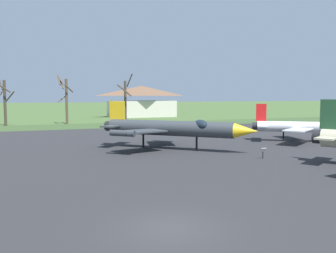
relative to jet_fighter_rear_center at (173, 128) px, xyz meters
name	(u,v)px	position (x,y,z in m)	size (l,w,h in m)	color
ground_plane	(170,229)	(-8.60, -20.32, -2.23)	(600.00, 600.00, 0.00)	#425B2D
asphalt_apron	(92,160)	(-8.60, -2.74, -2.20)	(73.11, 58.60, 0.05)	#28282B
grass_verge_strip	(55,127)	(-8.60, 32.56, -2.20)	(133.11, 12.00, 0.06)	#354D27
jet_fighter_rear_center	(173,128)	(0.00, 0.00, 0.00)	(13.28, 13.19, 4.87)	#33383D
info_placard_rear_center	(263,152)	(5.16, -7.90, -1.62)	(0.48, 0.34, 0.98)	black
jet_fighter_rear_left	(308,127)	(17.17, -0.28, -0.39)	(11.99, 10.22, 4.50)	silver
bare_tree_right_of_center	(5,101)	(-16.72, 38.18, 2.36)	(3.17, 3.22, 8.35)	#42382D
bare_tree_far_right	(65,97)	(-6.09, 38.86, 2.98)	(2.98, 3.22, 9.59)	brown
bare_tree_backdrop_extra	(126,99)	(5.27, 36.96, 2.52)	(3.27, 3.27, 9.90)	#42382D
visitor_building	(142,101)	(15.26, 57.64, 1.76)	(17.51, 8.86, 8.07)	beige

